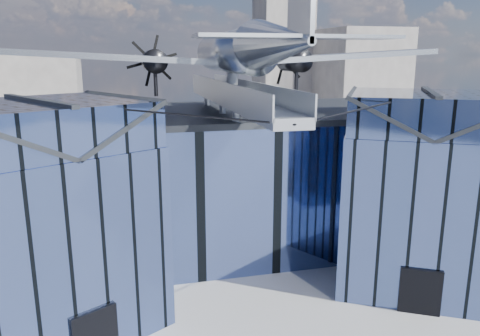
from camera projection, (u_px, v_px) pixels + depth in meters
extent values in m
plane|color=gray|center=(248.00, 292.00, 27.94)|extent=(120.00, 120.00, 0.00)
cube|color=#475B90|center=(217.00, 178.00, 35.31)|extent=(28.00, 14.00, 9.50)
cube|color=#212428|center=(217.00, 113.00, 34.14)|extent=(28.00, 14.00, 0.40)
cube|color=#475B90|center=(51.00, 241.00, 23.40)|extent=(11.79, 11.43, 9.50)
cube|color=#475B90|center=(40.00, 125.00, 22.02)|extent=(11.56, 11.20, 2.20)
cube|color=#212428|center=(85.00, 121.00, 23.54)|extent=(7.98, 9.23, 2.40)
cube|color=#212428|center=(37.00, 101.00, 21.75)|extent=(4.30, 7.10, 0.18)
cube|color=black|center=(95.00, 336.00, 21.38)|extent=(2.03, 1.32, 2.60)
cube|color=black|center=(130.00, 220.00, 26.44)|extent=(0.34, 0.34, 9.50)
cube|color=#475B90|center=(420.00, 209.00, 28.37)|extent=(11.79, 11.43, 9.50)
cube|color=#475B90|center=(429.00, 112.00, 26.99)|extent=(11.56, 11.20, 2.20)
cube|color=#212428|center=(388.00, 111.00, 27.59)|extent=(7.98, 9.23, 2.40)
cube|color=#212428|center=(471.00, 114.00, 26.39)|extent=(7.98, 9.23, 2.40)
cube|color=#212428|center=(431.00, 92.00, 26.72)|extent=(4.30, 7.10, 0.18)
cube|color=black|center=(420.00, 292.00, 25.39)|extent=(2.03, 1.32, 2.60)
cube|color=black|center=(344.00, 202.00, 29.57)|extent=(0.34, 0.34, 9.50)
cube|color=#93979F|center=(234.00, 101.00, 28.63)|extent=(1.80, 21.00, 0.50)
cube|color=#93979F|center=(220.00, 90.00, 28.26)|extent=(0.08, 21.00, 1.10)
cube|color=#93979F|center=(248.00, 90.00, 28.69)|extent=(0.08, 21.00, 1.10)
cylinder|color=#93979F|center=(207.00, 98.00, 37.74)|extent=(0.44, 0.44, 1.35)
cylinder|color=#93979F|center=(222.00, 106.00, 32.09)|extent=(0.44, 0.44, 1.35)
cylinder|color=#93979F|center=(236.00, 113.00, 28.32)|extent=(0.44, 0.44, 1.35)
cylinder|color=#93979F|center=(232.00, 84.00, 28.88)|extent=(0.70, 0.70, 1.40)
cylinder|color=black|center=(156.00, 112.00, 20.25)|extent=(10.55, 6.08, 0.69)
cylinder|color=black|center=(375.00, 106.00, 22.73)|extent=(10.55, 6.08, 0.69)
cylinder|color=black|center=(190.00, 115.00, 26.16)|extent=(6.09, 17.04, 1.19)
cylinder|color=black|center=(291.00, 112.00, 27.59)|extent=(6.09, 17.04, 1.19)
cylinder|color=#AAB1B7|center=(232.00, 52.00, 28.42)|extent=(2.50, 11.00, 2.50)
sphere|color=#AAB1B7|center=(215.00, 52.00, 33.60)|extent=(2.50, 2.50, 2.50)
cube|color=black|center=(217.00, 42.00, 32.50)|extent=(1.60, 1.40, 0.50)
cone|color=#AAB1B7|center=(280.00, 43.00, 19.87)|extent=(2.50, 7.00, 2.50)
cube|color=#AAB1B7|center=(299.00, 37.00, 17.74)|extent=(8.00, 1.80, 0.14)
cube|color=#AAB1B7|center=(114.00, 57.00, 27.78)|extent=(14.00, 3.20, 1.08)
cylinder|color=black|center=(154.00, 61.00, 28.97)|extent=(1.44, 3.20, 1.44)
cone|color=black|center=(152.00, 61.00, 30.67)|extent=(0.70, 0.70, 0.70)
cube|color=black|center=(152.00, 61.00, 30.81)|extent=(1.05, 0.06, 3.33)
cube|color=black|center=(152.00, 61.00, 30.81)|extent=(2.53, 0.06, 2.53)
cube|color=black|center=(152.00, 61.00, 30.81)|extent=(3.33, 0.06, 1.05)
cylinder|color=black|center=(156.00, 82.00, 28.69)|extent=(0.24, 0.24, 1.75)
cube|color=#AAB1B7|center=(331.00, 57.00, 31.09)|extent=(14.00, 3.20, 1.08)
cylinder|color=black|center=(294.00, 61.00, 31.15)|extent=(1.44, 3.20, 1.44)
cone|color=black|center=(285.00, 60.00, 32.84)|extent=(0.70, 0.70, 0.70)
cube|color=black|center=(284.00, 60.00, 32.99)|extent=(1.05, 0.06, 3.33)
cube|color=black|center=(284.00, 60.00, 32.99)|extent=(2.53, 0.06, 2.53)
cube|color=black|center=(284.00, 60.00, 32.99)|extent=(3.33, 0.06, 1.05)
cylinder|color=black|center=(296.00, 80.00, 30.87)|extent=(0.24, 0.24, 1.75)
cube|color=gray|center=(358.00, 84.00, 78.65)|extent=(12.00, 14.00, 18.00)
cube|color=gray|center=(35.00, 100.00, 73.41)|extent=(14.00, 10.00, 14.00)
cube|color=gray|center=(282.00, 60.00, 84.77)|extent=(9.00, 9.00, 26.00)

